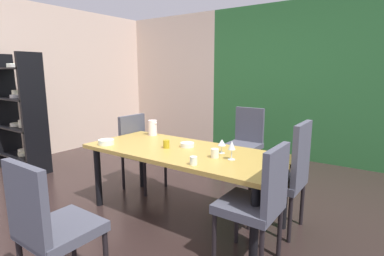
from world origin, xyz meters
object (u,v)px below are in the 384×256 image
Objects in this scene: display_shelf at (19,113)px; serving_bowl_west at (187,145)px; serving_bowl_center at (106,142)px; wine_glass_rear at (232,146)px; cup_corner at (215,153)px; cup_east at (166,144)px; wine_glass_left at (222,143)px; chair_head_near at (49,224)px; cup_near_shelf at (193,161)px; dining_table at (183,157)px; chair_head_far at (245,139)px; chair_right_near at (259,199)px; pitcher_front at (153,128)px; chair_left_far at (140,147)px; chair_right_far at (287,172)px.

display_shelf reaches higher than serving_bowl_west.
wine_glass_rear is at bearing 11.47° from serving_bowl_center.
cup_corner is 0.59m from cup_east.
display_shelf is at bearing 177.22° from serving_bowl_center.
display_shelf is 12.73× the size of wine_glass_left.
cup_east is at bearing 97.83° from chair_head_near.
wine_glass_left is 0.46m from cup_near_shelf.
serving_bowl_west reaches higher than dining_table.
display_shelf reaches higher than dining_table.
chair_head_far is at bearing 29.47° from display_shelf.
cup_corner is (-0.54, 0.26, 0.21)m from chair_right_near.
wine_glass_left is at bearing 5.47° from display_shelf.
chair_head_far is 1.34m from pitcher_front.
wine_glass_rear is 0.18m from cup_corner.
chair_right_near is 1.76m from serving_bowl_center.
wine_glass_left is 0.18m from cup_corner.
serving_bowl_center is (-0.82, -1.73, 0.19)m from chair_head_far.
pitcher_front is at bearing 112.36° from chair_head_near.
dining_table is 24.66× the size of cup_east.
display_shelf is (-1.93, -0.53, 0.34)m from chair_left_far.
cup_corner is at bearing 125.10° from chair_right_far.
chair_right_near is 5.54× the size of wine_glass_rear.
wine_glass_left is at bearing 76.36° from chair_head_near.
dining_table is at bearing -25.09° from pitcher_front.
chair_left_far is 1.57m from wine_glass_rear.
cup_near_shelf is (-0.59, -0.67, 0.18)m from chair_right_far.
chair_right_far reaches higher than chair_head_near.
chair_right_far is 14.41× the size of cup_near_shelf.
wine_glass_left is at bearing 88.19° from cup_near_shelf.
serving_bowl_center is at bearing -97.70° from pitcher_front.
chair_head_far reaches higher than serving_bowl_west.
cup_corner is (-0.55, -0.39, 0.18)m from chair_right_far.
serving_bowl_center is (-0.80, -0.30, 0.10)m from dining_table.
pitcher_front reaches higher than cup_corner.
serving_bowl_center is (-1.75, 0.02, 0.20)m from chair_right_near.
chair_left_far reaches higher than dining_table.
chair_right_far reaches higher than serving_bowl_center.
dining_table is at bearing 90.30° from chair_head_near.
cup_near_shelf is 1.28m from pitcher_front.
chair_left_far reaches higher than wine_glass_rear.
chair_right_far reaches higher than cup_near_shelf.
chair_right_near is 7.03× the size of wine_glass_left.
chair_right_far is at bearing 48.88° from cup_near_shelf.
chair_left_far is 2.03m from display_shelf.
wine_glass_rear is 0.38m from cup_near_shelf.
pitcher_front reaches higher than cup_east.
pitcher_front is (-1.66, 0.66, 0.26)m from chair_right_near.
chair_right_near is at bearing 71.06° from chair_left_far.
chair_right_far is at bearing 130.29° from chair_head_far.
dining_table is 2.20× the size of chair_left_far.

